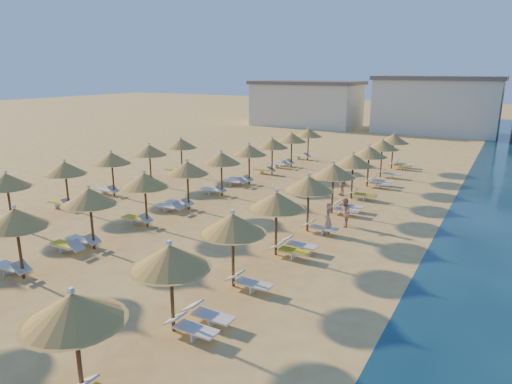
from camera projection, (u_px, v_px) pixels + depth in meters
The scene contains 9 objects.
ground at pixel (210, 233), 23.17m from camera, with size 220.00×220.00×0.00m, color #DFB262.
hotel_blocks at pixel (442, 105), 58.58m from camera, with size 49.93×9.34×8.10m.
parasol_row_east at pixel (309, 184), 22.84m from camera, with size 2.56×38.12×3.06m.
parasol_row_west at pixel (187, 169), 26.49m from camera, with size 2.56×38.12×3.06m.
parasol_row_inland at pixel (89, 164), 27.92m from camera, with size 2.56×20.34×3.06m.
loungers at pixel (217, 211), 25.72m from camera, with size 17.00×37.04×0.66m.
beachgoer_c at pixel (342, 184), 30.05m from camera, with size 0.90×0.37×1.54m, color tan.
beachgoer_a at pixel (328, 219), 22.85m from camera, with size 0.59×0.39×1.62m, color tan.
beachgoer_b at pixel (344, 212), 24.01m from camera, with size 0.75×0.59×1.55m, color tan.
Camera 1 is at (12.81, -17.84, 8.03)m, focal length 32.00 mm.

